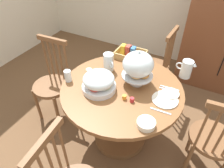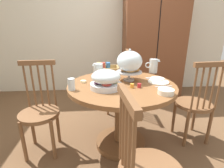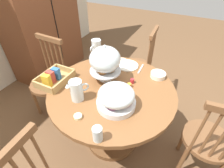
{
  "view_description": "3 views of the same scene",
  "coord_description": "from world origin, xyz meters",
  "views": [
    {
      "loc": [
        0.53,
        -1.38,
        1.95
      ],
      "look_at": [
        -0.15,
        -0.08,
        0.74
      ],
      "focal_mm": 33.2,
      "sensor_mm": 36.0,
      "label": 1
    },
    {
      "loc": [
        -0.27,
        -1.72,
        1.29
      ],
      "look_at": [
        -0.15,
        -0.08,
        0.74
      ],
      "focal_mm": 27.09,
      "sensor_mm": 36.0,
      "label": 2
    },
    {
      "loc": [
        -1.04,
        -0.58,
        1.69
      ],
      "look_at": [
        -0.05,
        -0.08,
        0.79
      ],
      "focal_mm": 27.1,
      "sensor_mm": 36.0,
      "label": 3
    }
  ],
  "objects": [
    {
      "name": "ground_plane",
      "position": [
        0.0,
        0.0,
        0.0
      ],
      "size": [
        10.0,
        10.0,
        0.0
      ],
      "primitive_type": "plane",
      "color": "brown"
    },
    {
      "name": "wall_back",
      "position": [
        0.0,
        1.83,
        1.3
      ],
      "size": [
        4.8,
        0.06,
        2.6
      ],
      "primitive_type": "cube",
      "color": "silver",
      "rests_on": "ground_plane"
    },
    {
      "name": "wooden_armoire",
      "position": [
        0.75,
        1.5,
        0.98
      ],
      "size": [
        1.18,
        0.6,
        1.96
      ],
      "color": "brown",
      "rests_on": "ground_plane"
    },
    {
      "name": "dining_table",
      "position": [
        -0.05,
        -0.08,
        0.51
      ],
      "size": [
        1.1,
        1.1,
        0.74
      ],
      "color": "brown",
      "rests_on": "ground_plane"
    },
    {
      "name": "windsor_chair_near_window",
      "position": [
        -0.9,
        -0.1,
        0.45
      ],
      "size": [
        0.4,
        0.4,
        0.97
      ],
      "color": "brown",
      "rests_on": "ground_plane"
    },
    {
      "name": "windsor_chair_facing_door",
      "position": [
        0.8,
        -0.04,
        0.45
      ],
      "size": [
        0.4,
        0.4,
        0.97
      ],
      "color": "brown",
      "rests_on": "ground_plane"
    },
    {
      "name": "windsor_chair_far_side",
      "position": [
        0.01,
        0.77,
        0.45
      ],
      "size": [
        0.4,
        0.4,
        0.97
      ],
      "color": "brown",
      "rests_on": "ground_plane"
    },
    {
      "name": "pastry_stand_with_dome",
      "position": [
        0.04,
        0.03,
        0.94
      ],
      "size": [
        0.28,
        0.28,
        0.34
      ],
      "color": "silver",
      "rests_on": "dining_table"
    },
    {
      "name": "fruit_platter_covered",
      "position": [
        -0.22,
        -0.2,
        0.83
      ],
      "size": [
        0.3,
        0.3,
        0.18
      ],
      "color": "silver",
      "rests_on": "dining_table"
    },
    {
      "name": "orange_juice_pitcher",
      "position": [
        -0.29,
        0.11,
        0.82
      ],
      "size": [
        0.16,
        0.13,
        0.18
      ],
      "color": "silver",
      "rests_on": "dining_table"
    },
    {
      "name": "milk_pitcher",
      "position": [
        0.41,
        0.35,
        0.82
      ],
      "size": [
        0.19,
        0.1,
        0.17
      ],
      "color": "silver",
      "rests_on": "dining_table"
    },
    {
      "name": "cereal_basket",
      "position": [
        -0.2,
        0.43,
        0.78
      ],
      "size": [
        0.32,
        0.24,
        0.12
      ],
      "color": "tan",
      "rests_on": "dining_table"
    },
    {
      "name": "china_plate_large",
      "position": [
        0.34,
        -0.06,
        0.75
      ],
      "size": [
        0.22,
        0.22,
        0.01
      ],
      "primitive_type": "cylinder",
      "color": "white",
      "rests_on": "dining_table"
    },
    {
      "name": "china_plate_small",
      "position": [
        0.36,
        0.02,
        0.76
      ],
      "size": [
        0.15,
        0.15,
        0.01
      ],
      "primitive_type": "cylinder",
      "color": "white",
      "rests_on": "china_plate_large"
    },
    {
      "name": "cereal_bowl",
      "position": [
        0.3,
        -0.39,
        0.76
      ],
      "size": [
        0.14,
        0.14,
        0.04
      ],
      "primitive_type": "cylinder",
      "color": "white",
      "rests_on": "dining_table"
    },
    {
      "name": "drinking_glass",
      "position": [
        -0.53,
        -0.23,
        0.8
      ],
      "size": [
        0.06,
        0.06,
        0.11
      ],
      "primitive_type": "cylinder",
      "color": "silver",
      "rests_on": "dining_table"
    },
    {
      "name": "butter_dish",
      "position": [
        -0.45,
        -0.01,
        0.75
      ],
      "size": [
        0.06,
        0.06,
        0.02
      ],
      "primitive_type": "cylinder",
      "color": "beige",
      "rests_on": "dining_table"
    },
    {
      "name": "jam_jar_strawberry",
      "position": [
        0.1,
        -0.21,
        0.76
      ],
      "size": [
        0.04,
        0.04,
        0.04
      ],
      "primitive_type": "cylinder",
      "color": "#B7282D",
      "rests_on": "dining_table"
    },
    {
      "name": "jam_jar_apricot",
      "position": [
        0.03,
        -0.21,
        0.76
      ],
      "size": [
        0.04,
        0.04,
        0.04
      ],
      "primitive_type": "cylinder",
      "color": "orange",
      "rests_on": "dining_table"
    },
    {
      "name": "table_knife",
      "position": [
        0.33,
        0.08,
        0.74
      ],
      "size": [
        0.17,
        0.02,
        0.01
      ],
      "primitive_type": "cube",
      "rotation": [
        0.0,
        0.0,
        6.33
      ],
      "color": "silver",
      "rests_on": "dining_table"
    },
    {
      "name": "dinner_fork",
      "position": [
        0.33,
        0.11,
        0.74
      ],
      "size": [
        0.17,
        0.02,
        0.01
      ],
      "primitive_type": "cube",
      "rotation": [
        0.0,
        0.0,
        6.33
      ],
      "color": "silver",
      "rests_on": "dining_table"
    },
    {
      "name": "soup_spoon",
      "position": [
        0.35,
        -0.2,
        0.74
      ],
      "size": [
        0.17,
        0.02,
        0.01
      ],
      "primitive_type": "cube",
      "rotation": [
        0.0,
        0.0,
        6.33
      ],
      "color": "silver",
      "rests_on": "dining_table"
    }
  ]
}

